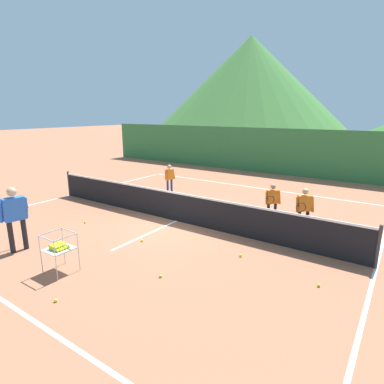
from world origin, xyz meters
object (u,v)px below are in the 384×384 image
at_px(student_1, 272,199).
at_px(ball_cart, 59,247).
at_px(tennis_ball_0, 161,276).
at_px(tennis_ball_5, 58,251).
at_px(tennis_net, 176,206).
at_px(student_0, 169,176).
at_px(instructor, 15,213).
at_px(tennis_ball_2, 319,285).
at_px(tennis_ball_3, 142,241).
at_px(student_2, 304,206).
at_px(tennis_ball_7, 85,222).
at_px(tennis_ball_4, 241,256).
at_px(tennis_ball_1, 56,300).

xyz_separation_m(student_1, ball_cart, (-2.66, -5.88, -0.16)).
relative_size(student_1, ball_cart, 1.40).
height_order(tennis_ball_0, tennis_ball_5, same).
distance_m(tennis_net, student_0, 3.68).
distance_m(instructor, tennis_ball_2, 7.34).
xyz_separation_m(instructor, tennis_ball_5, (0.89, 0.50, -0.98)).
xyz_separation_m(tennis_ball_2, tennis_ball_3, (-4.60, -0.35, 0.00)).
relative_size(instructor, student_2, 1.27).
height_order(instructor, student_0, instructor).
bearing_deg(tennis_ball_2, tennis_ball_7, -177.79).
height_order(tennis_ball_4, tennis_ball_7, same).
xyz_separation_m(student_1, tennis_ball_4, (0.34, -2.93, -0.72)).
xyz_separation_m(tennis_ball_3, tennis_ball_5, (-1.33, -1.70, 0.00)).
height_order(ball_cart, tennis_ball_5, ball_cart).
distance_m(tennis_ball_0, tennis_ball_1, 2.10).
xyz_separation_m(student_2, tennis_ball_3, (-3.43, -3.26, -0.77)).
distance_m(ball_cart, tennis_ball_2, 5.61).
relative_size(tennis_ball_2, tennis_ball_3, 1.00).
distance_m(student_2, tennis_ball_4, 2.79).
bearing_deg(tennis_ball_7, student_0, 91.66).
xyz_separation_m(ball_cart, tennis_ball_3, (0.33, 2.26, -0.56)).
height_order(tennis_ball_1, tennis_ball_3, same).
bearing_deg(student_1, tennis_ball_7, -144.07).
distance_m(student_1, tennis_ball_3, 4.36).
bearing_deg(tennis_ball_2, student_2, 111.91).
bearing_deg(tennis_ball_0, student_0, 126.85).
xyz_separation_m(student_2, tennis_ball_5, (-4.75, -4.96, -0.77)).
relative_size(instructor, tennis_ball_3, 24.80).
bearing_deg(tennis_ball_4, student_1, 96.55).
height_order(instructor, tennis_ball_5, instructor).
distance_m(student_0, tennis_ball_0, 7.33).
relative_size(tennis_ball_0, tennis_ball_7, 1.00).
bearing_deg(tennis_ball_7, tennis_ball_3, -1.65).
relative_size(student_2, tennis_ball_3, 19.57).
bearing_deg(student_2, tennis_ball_3, -136.39).
height_order(student_1, tennis_ball_7, student_1).
xyz_separation_m(tennis_ball_0, tennis_ball_4, (0.99, 1.89, 0.00)).
bearing_deg(student_1, student_0, 168.53).
bearing_deg(student_0, tennis_ball_4, -36.36).
bearing_deg(tennis_ball_1, instructor, 163.93).
bearing_deg(student_2, tennis_ball_4, -106.52).
bearing_deg(tennis_ball_1, tennis_ball_2, 40.39).
bearing_deg(tennis_net, tennis_ball_3, -82.51).
distance_m(ball_cart, tennis_ball_3, 2.36).
distance_m(instructor, tennis_ball_1, 3.13).
height_order(tennis_ball_1, tennis_ball_7, same).
xyz_separation_m(instructor, student_1, (4.55, 5.82, -0.26)).
xyz_separation_m(student_0, tennis_ball_2, (7.29, -4.29, -0.73)).
height_order(tennis_net, tennis_ball_1, tennis_net).
xyz_separation_m(tennis_ball_2, tennis_ball_7, (-7.16, -0.28, 0.00)).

